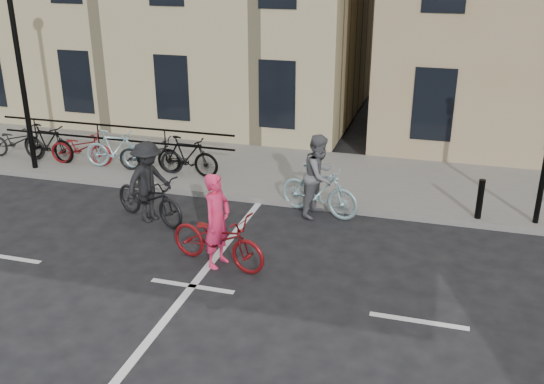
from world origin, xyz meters
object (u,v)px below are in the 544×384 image
(lamp_post, at_px, (16,43))
(cyclist_dark, at_px, (149,190))
(cyclist_pink, at_px, (218,234))
(cyclist_grey, at_px, (319,183))

(lamp_post, xyz_separation_m, cyclist_dark, (4.46, -1.97, -2.77))
(cyclist_pink, height_order, cyclist_grey, cyclist_grey)
(cyclist_pink, xyz_separation_m, cyclist_grey, (1.35, 2.88, 0.13))
(lamp_post, relative_size, cyclist_pink, 2.41)
(cyclist_pink, height_order, cyclist_dark, cyclist_pink)
(cyclist_grey, xyz_separation_m, cyclist_dark, (-3.55, -1.37, -0.05))
(cyclist_pink, bearing_deg, cyclist_grey, -10.80)
(cyclist_dark, bearing_deg, cyclist_pink, -102.76)
(lamp_post, relative_size, cyclist_dark, 2.42)
(cyclist_grey, bearing_deg, cyclist_dark, 127.71)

